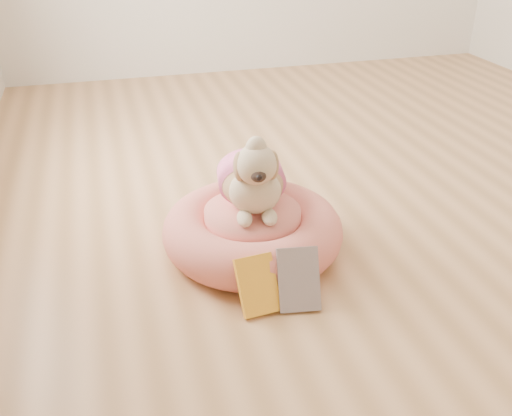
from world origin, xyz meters
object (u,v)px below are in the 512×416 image
object	(u,v)px
book_yellow	(258,285)
book_white	(299,279)
dog	(252,165)
pet_bed	(253,230)

from	to	relation	value
book_yellow	book_white	world-z (taller)	book_white
dog	book_white	size ratio (longest dim) A/B	2.11
dog	book_yellow	xyz separation A→B (m)	(-0.09, -0.40, -0.26)
pet_bed	book_yellow	size ratio (longest dim) A/B	3.52
pet_bed	book_yellow	distance (m)	0.37
book_yellow	book_white	distance (m)	0.14
book_yellow	book_white	xyz separation A→B (m)	(0.14, -0.02, 0.01)
pet_bed	book_yellow	xyz separation A→B (m)	(-0.08, -0.36, 0.00)
dog	book_white	world-z (taller)	dog
pet_bed	book_yellow	world-z (taller)	same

